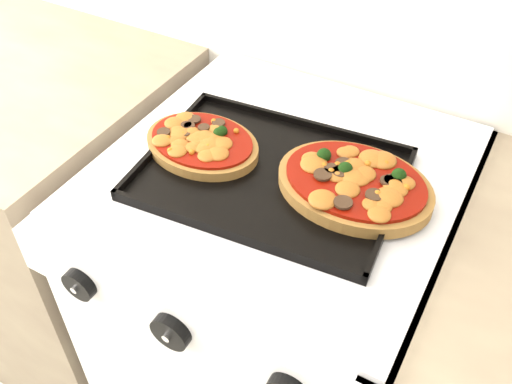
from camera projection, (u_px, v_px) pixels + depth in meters
The scene contains 7 objects.
stove at pixel (275, 321), 1.28m from camera, with size 0.60×0.60×0.91m, color white.
control_panel at pixel (179, 321), 0.81m from camera, with size 0.60×0.02×0.09m, color white.
knob_left at pixel (79, 285), 0.86m from camera, with size 0.05×0.05×0.02m, color black.
knob_center at pixel (171, 332), 0.80m from camera, with size 0.06×0.06×0.02m, color black.
baking_tray at pixel (271, 173), 0.94m from camera, with size 0.42×0.31×0.02m, color black.
pizza_left at pixel (202, 142), 0.98m from camera, with size 0.21×0.16×0.03m, color olive, non-canonical shape.
pizza_right at pixel (355, 183), 0.90m from camera, with size 0.25×0.19×0.04m, color olive, non-canonical shape.
Camera 1 is at (0.37, 1.03, 1.54)m, focal length 40.00 mm.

